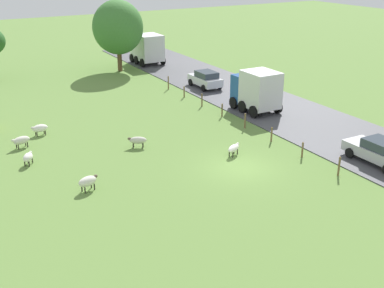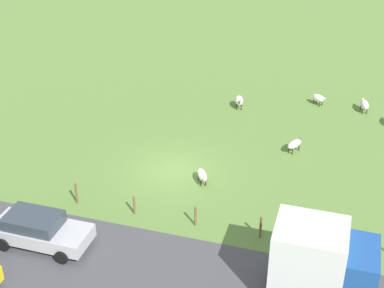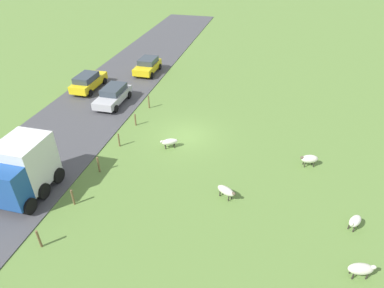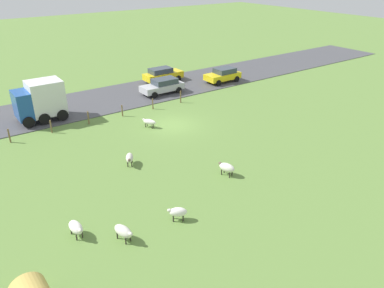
{
  "view_description": "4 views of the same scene",
  "coord_description": "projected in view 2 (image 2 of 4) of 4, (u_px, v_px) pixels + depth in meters",
  "views": [
    {
      "loc": [
        -15.78,
        -21.85,
        12.29
      ],
      "look_at": [
        -1.05,
        4.1,
        0.36
      ],
      "focal_mm": 45.05,
      "sensor_mm": 36.0,
      "label": 1
    },
    {
      "loc": [
        24.81,
        8.59,
        16.41
      ],
      "look_at": [
        -2.11,
        0.41,
        0.64
      ],
      "focal_mm": 51.42,
      "sensor_mm": 36.0,
      "label": 2
    },
    {
      "loc": [
        -5.7,
        20.97,
        13.62
      ],
      "look_at": [
        -1.03,
        2.28,
        0.87
      ],
      "focal_mm": 30.88,
      "sensor_mm": 36.0,
      "label": 3
    },
    {
      "loc": [
        -24.94,
        15.78,
        12.47
      ],
      "look_at": [
        -4.49,
        1.22,
        0.34
      ],
      "focal_mm": 35.16,
      "sensor_mm": 36.0,
      "label": 4
    }
  ],
  "objects": [
    {
      "name": "car_0",
      "position": [
        39.0,
        229.0,
        24.9
      ],
      "size": [
        2.07,
        4.52,
        1.52
      ],
      "color": "#B7B7BC",
      "rests_on": "road_strip"
    },
    {
      "name": "sheep_4",
      "position": [
        364.0,
        105.0,
        37.24
      ],
      "size": [
        1.32,
        0.8,
        0.81
      ],
      "color": "silver",
      "rests_on": "ground_plane"
    },
    {
      "name": "truck_1",
      "position": [
        321.0,
        263.0,
        21.49
      ],
      "size": [
        2.68,
        3.99,
        3.4
      ],
      "color": "#1E4C99",
      "rests_on": "road_strip"
    },
    {
      "name": "sheep_5",
      "position": [
        239.0,
        101.0,
        37.73
      ],
      "size": [
        1.27,
        0.84,
        0.85
      ],
      "color": "silver",
      "rests_on": "ground_plane"
    },
    {
      "name": "fence_post_3",
      "position": [
        261.0,
        227.0,
        25.48
      ],
      "size": [
        0.12,
        0.12,
        1.16
      ],
      "primitive_type": "cylinder",
      "color": "brown",
      "rests_on": "ground_plane"
    },
    {
      "name": "sheep_0",
      "position": [
        295.0,
        144.0,
        32.51
      ],
      "size": [
        1.28,
        0.99,
        0.77
      ],
      "color": "beige",
      "rests_on": "ground_plane"
    },
    {
      "name": "fence_post_2",
      "position": [
        195.0,
        216.0,
        26.31
      ],
      "size": [
        0.12,
        0.12,
        1.06
      ],
      "primitive_type": "cylinder",
      "color": "brown",
      "rests_on": "ground_plane"
    },
    {
      "name": "ground_plane",
      "position": [
        174.0,
        170.0,
        30.91
      ],
      "size": [
        160.0,
        160.0,
        0.0
      ],
      "primitive_type": "plane",
      "color": "olive"
    },
    {
      "name": "road_strip",
      "position": [
        102.0,
        285.0,
        22.96
      ],
      "size": [
        8.0,
        80.0,
        0.06
      ],
      "primitive_type": "cube",
      "color": "#47474C",
      "rests_on": "ground_plane"
    },
    {
      "name": "fence_post_1",
      "position": [
        134.0,
        205.0,
        27.12
      ],
      "size": [
        0.12,
        0.12,
        1.02
      ],
      "primitive_type": "cylinder",
      "color": "brown",
      "rests_on": "ground_plane"
    },
    {
      "name": "sheep_1",
      "position": [
        319.0,
        98.0,
        38.2
      ],
      "size": [
        0.94,
        1.07,
        0.76
      ],
      "color": "white",
      "rests_on": "ground_plane"
    },
    {
      "name": "fence_post_4",
      "position": [
        330.0,
        241.0,
        24.7
      ],
      "size": [
        0.12,
        0.12,
        1.08
      ],
      "primitive_type": "cylinder",
      "color": "brown",
      "rests_on": "ground_plane"
    },
    {
      "name": "fence_post_0",
      "position": [
        76.0,
        193.0,
        27.87
      ],
      "size": [
        0.12,
        0.12,
        1.2
      ],
      "primitive_type": "cylinder",
      "color": "brown",
      "rests_on": "ground_plane"
    },
    {
      "name": "sheep_3",
      "position": [
        202.0,
        175.0,
        29.55
      ],
      "size": [
        1.29,
        0.96,
        0.72
      ],
      "color": "white",
      "rests_on": "ground_plane"
    }
  ]
}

